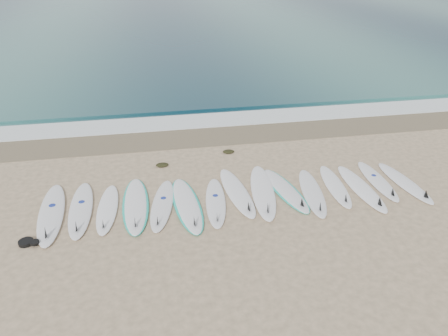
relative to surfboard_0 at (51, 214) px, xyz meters
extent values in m
plane|color=tan|center=(4.59, 0.07, -0.06)|extent=(120.00, 120.00, 0.00)
cube|color=#204F53|center=(4.59, 32.57, -0.05)|extent=(120.00, 55.00, 0.03)
cube|color=brown|center=(4.59, 4.17, -0.06)|extent=(120.00, 1.80, 0.01)
cube|color=silver|center=(4.59, 5.57, -0.04)|extent=(120.00, 1.40, 0.04)
cube|color=#204F53|center=(4.59, 7.07, -0.01)|extent=(120.00, 1.00, 0.10)
ellipsoid|color=white|center=(-0.01, 0.09, -0.01)|extent=(0.77, 2.88, 0.09)
cone|color=black|center=(0.06, -0.95, 0.15)|extent=(0.26, 0.32, 0.30)
cylinder|color=navy|center=(-0.02, 0.36, 0.03)|extent=(0.17, 0.17, 0.01)
ellipsoid|color=white|center=(0.67, 0.15, -0.02)|extent=(0.59, 2.65, 0.09)
cone|color=black|center=(0.69, -0.81, 0.14)|extent=(0.23, 0.29, 0.28)
cylinder|color=navy|center=(0.67, 0.41, 0.03)|extent=(0.15, 0.15, 0.01)
ellipsoid|color=white|center=(1.31, 0.06, -0.02)|extent=(0.60, 2.33, 0.07)
cone|color=black|center=(1.27, -0.78, 0.11)|extent=(0.21, 0.26, 0.25)
ellipsoid|color=white|center=(1.99, 0.11, -0.02)|extent=(0.57, 2.69, 0.09)
ellipsoid|color=#1FC6AC|center=(1.99, 0.11, -0.02)|extent=(0.66, 2.71, 0.06)
cone|color=black|center=(1.98, -0.87, 0.14)|extent=(0.23, 0.29, 0.29)
ellipsoid|color=silver|center=(2.64, 0.00, -0.02)|extent=(0.92, 2.50, 0.08)
cone|color=black|center=(2.49, -0.88, 0.12)|extent=(0.25, 0.29, 0.26)
cylinder|color=navy|center=(2.68, 0.24, 0.02)|extent=(0.16, 0.16, 0.01)
ellipsoid|color=white|center=(3.24, -0.10, -0.02)|extent=(0.75, 2.72, 0.09)
ellipsoid|color=#1FC6AC|center=(3.24, -0.10, -0.02)|extent=(0.84, 2.74, 0.06)
cone|color=black|center=(3.31, -1.08, 0.14)|extent=(0.25, 0.30, 0.29)
ellipsoid|color=white|center=(3.97, -0.11, -0.02)|extent=(0.80, 2.44, 0.08)
cone|color=black|center=(3.86, -0.97, 0.12)|extent=(0.23, 0.28, 0.26)
cylinder|color=navy|center=(4.00, 0.12, 0.02)|extent=(0.15, 0.15, 0.01)
ellipsoid|color=white|center=(4.59, 0.27, -0.02)|extent=(0.78, 2.69, 0.09)
cone|color=black|center=(4.67, -0.69, 0.14)|extent=(0.25, 0.30, 0.28)
ellipsoid|color=white|center=(5.26, 0.18, -0.01)|extent=(1.03, 2.93, 0.09)
cone|color=black|center=(5.11, -0.86, 0.15)|extent=(0.29, 0.34, 0.31)
ellipsoid|color=silver|center=(5.87, 0.14, -0.02)|extent=(0.87, 2.49, 0.08)
ellipsoid|color=#1FC6AC|center=(5.87, 0.14, -0.03)|extent=(0.96, 2.52, 0.06)
cone|color=black|center=(6.00, -0.74, 0.12)|extent=(0.24, 0.29, 0.26)
ellipsoid|color=silver|center=(6.52, -0.10, -0.02)|extent=(0.91, 2.56, 0.08)
cone|color=black|center=(6.38, -1.00, 0.13)|extent=(0.25, 0.30, 0.27)
ellipsoid|color=white|center=(7.24, 0.12, -0.02)|extent=(0.72, 2.38, 0.08)
cone|color=black|center=(7.16, -0.73, 0.11)|extent=(0.22, 0.27, 0.25)
ellipsoid|color=white|center=(7.87, -0.12, -0.02)|extent=(0.59, 2.59, 0.08)
cone|color=black|center=(7.89, -1.06, 0.13)|extent=(0.22, 0.28, 0.27)
ellipsoid|color=white|center=(8.50, 0.18, -0.02)|extent=(0.58, 2.34, 0.08)
cone|color=black|center=(8.46, -0.67, 0.11)|extent=(0.21, 0.26, 0.25)
cylinder|color=navy|center=(8.51, 0.40, 0.02)|extent=(0.14, 0.14, 0.01)
ellipsoid|color=white|center=(9.17, -0.05, -0.02)|extent=(0.66, 2.43, 0.08)
cone|color=black|center=(9.23, -0.93, 0.12)|extent=(0.22, 0.27, 0.26)
ellipsoid|color=black|center=(2.76, 2.20, -0.03)|extent=(0.37, 0.29, 0.07)
ellipsoid|color=black|center=(4.85, 2.76, -0.03)|extent=(0.36, 0.28, 0.07)
cylinder|color=black|center=(-0.36, -1.02, -0.02)|extent=(0.32, 0.32, 0.08)
cylinder|color=black|center=(-0.16, -1.12, 0.02)|extent=(0.20, 0.20, 0.06)
camera|label=1|loc=(2.48, -9.34, 5.74)|focal=35.00mm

